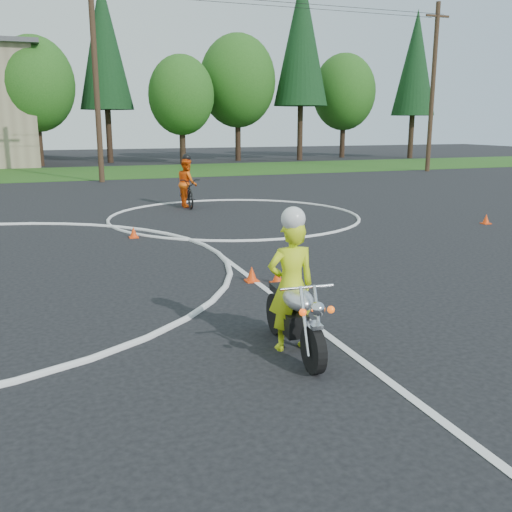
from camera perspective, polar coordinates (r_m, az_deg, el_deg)
name	(u,v)px	position (r m, az deg, el deg)	size (l,w,h in m)	color
grass_strip	(4,175)	(36.66, -23.85, 7.41)	(120.00, 10.00, 0.02)	#1E4714
course_markings	(44,254)	(14.13, -20.46, 0.21)	(19.05, 19.05, 0.12)	silver
primary_motorcycle	(295,316)	(7.52, 3.91, -6.00)	(0.70, 1.99, 1.05)	black
rider_primary_grp	(291,282)	(7.51, 3.53, -2.60)	(0.66, 0.46, 1.94)	#CCE317
rider_second_grp	(187,188)	(20.89, -6.88, 6.75)	(0.76, 2.01, 1.91)	black
traffic_cones	(92,265)	(12.12, -16.06, -0.91)	(22.79, 7.30, 0.30)	#F9400D
treeline	(212,74)	(45.92, -4.45, 17.67)	(38.20, 8.10, 14.52)	#382619
utility_poles	(96,77)	(30.66, -15.74, 16.85)	(41.60, 1.12, 10.00)	#473321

